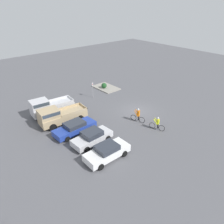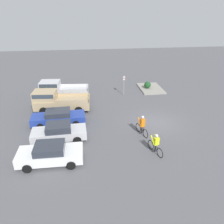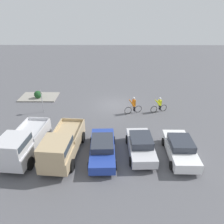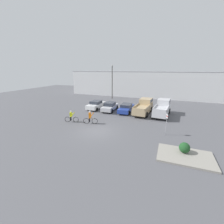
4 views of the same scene
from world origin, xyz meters
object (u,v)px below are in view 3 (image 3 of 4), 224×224
object	(u,v)px
cyclist_0	(134,105)
cyclist_1	(159,105)
pickup_truck_0	(62,145)
fire_lane_sign	(42,99)
sedan_0	(180,148)
sedan_2	(102,148)
shrub	(38,94)
pickup_truck_1	(23,143)
sedan_1	(141,145)

from	to	relation	value
cyclist_0	cyclist_1	bearing A→B (deg)	-173.14
pickup_truck_0	fire_lane_sign	size ratio (longest dim) A/B	2.34
cyclist_0	fire_lane_sign	bearing A→B (deg)	-0.93
sedan_0	sedan_2	distance (m)	5.60
cyclist_0	fire_lane_sign	world-z (taller)	fire_lane_sign
sedan_0	cyclist_1	bearing A→B (deg)	-89.23
sedan_0	shrub	distance (m)	17.33
pickup_truck_0	cyclist_1	xyz separation A→B (m)	(-8.34, -7.74, -0.35)
pickup_truck_1	shrub	xyz separation A→B (m)	(2.39, -10.84, -0.61)
fire_lane_sign	cyclist_0	bearing A→B (deg)	179.07
pickup_truck_1	fire_lane_sign	bearing A→B (deg)	-83.93
sedan_0	cyclist_0	distance (m)	7.65
sedan_2	cyclist_1	size ratio (longest dim) A/B	2.71
sedan_1	pickup_truck_1	bearing A→B (deg)	3.28
sedan_2	fire_lane_sign	xyz separation A→B (m)	(6.43, -7.23, 0.79)
sedan_1	cyclist_1	world-z (taller)	cyclist_1
sedan_2	fire_lane_sign	bearing A→B (deg)	-48.35
sedan_1	pickup_truck_1	size ratio (longest dim) A/B	0.80
sedan_0	cyclist_1	size ratio (longest dim) A/B	2.46
pickup_truck_0	fire_lane_sign	bearing A→B (deg)	-64.65
cyclist_0	cyclist_1	distance (m)	2.69
sedan_0	cyclist_0	bearing A→B (deg)	-68.73
sedan_0	pickup_truck_1	distance (m)	11.25
pickup_truck_1	cyclist_0	distance (m)	11.16
pickup_truck_0	cyclist_0	world-z (taller)	pickup_truck_0
pickup_truck_1	sedan_0	bearing A→B (deg)	-179.33
cyclist_0	fire_lane_sign	distance (m)	9.27
sedan_1	pickup_truck_1	xyz separation A→B (m)	(8.44, 0.48, 0.46)
sedan_1	fire_lane_sign	world-z (taller)	fire_lane_sign
fire_lane_sign	shrub	size ratio (longest dim) A/B	2.80
sedan_1	cyclist_0	distance (m)	6.78
sedan_2	shrub	bearing A→B (deg)	-53.01
fire_lane_sign	shrub	xyz separation A→B (m)	(1.60, -3.43, -0.89)
sedan_0	cyclist_1	xyz separation A→B (m)	(0.10, -7.45, 0.07)
pickup_truck_1	sedan_1	bearing A→B (deg)	-176.72
sedan_0	pickup_truck_1	bearing A→B (deg)	0.67
pickup_truck_0	shrub	size ratio (longest dim) A/B	6.54
sedan_1	pickup_truck_0	bearing A→B (deg)	6.46
cyclist_0	fire_lane_sign	xyz separation A→B (m)	(9.25, -0.15, 0.61)
sedan_0	fire_lane_sign	size ratio (longest dim) A/B	1.81
sedan_0	pickup_truck_1	size ratio (longest dim) A/B	0.81
shrub	pickup_truck_1	bearing A→B (deg)	102.41
fire_lane_sign	shrub	world-z (taller)	fire_lane_sign
sedan_2	shrub	distance (m)	13.34
sedan_1	sedan_2	bearing A→B (deg)	6.18
cyclist_0	shrub	size ratio (longest dim) A/B	2.07
sedan_1	sedan_2	xyz separation A→B (m)	(2.80, 0.30, -0.05)
sedan_1	cyclist_0	bearing A→B (deg)	-90.21
sedan_0	shrub	size ratio (longest dim) A/B	5.07
cyclist_1	shrub	world-z (taller)	cyclist_1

